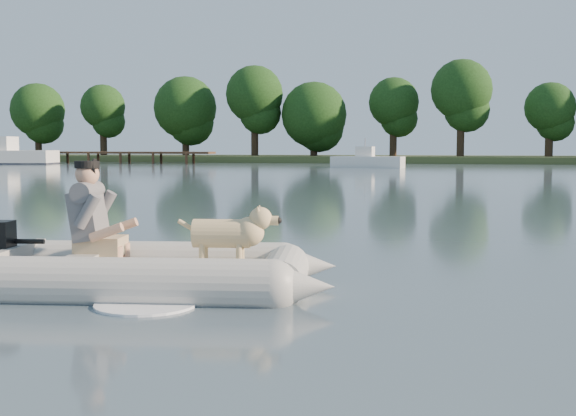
% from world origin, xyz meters
% --- Properties ---
extents(water, '(160.00, 160.00, 0.00)m').
position_xyz_m(water, '(0.00, 0.00, 0.00)').
color(water, slate).
rests_on(water, ground).
extents(shore_bank, '(160.00, 12.00, 0.70)m').
position_xyz_m(shore_bank, '(0.00, 62.00, 0.25)').
color(shore_bank, '#47512D').
rests_on(shore_bank, water).
extents(dock, '(18.00, 2.00, 1.04)m').
position_xyz_m(dock, '(-26.00, 52.00, 0.52)').
color(dock, '#4C331E').
rests_on(dock, water).
extents(treeline, '(94.68, 7.35, 9.27)m').
position_xyz_m(treeline, '(10.46, 61.06, 5.26)').
color(treeline, '#332316').
rests_on(treeline, shore_bank).
extents(dinghy, '(5.32, 3.98, 1.47)m').
position_xyz_m(dinghy, '(-0.70, 0.52, 0.64)').
color(dinghy, '#A9A9A4').
rests_on(dinghy, water).
extents(man, '(0.86, 0.77, 1.15)m').
position_xyz_m(man, '(-1.45, 0.47, 0.83)').
color(man, '#5D5D62').
rests_on(man, dinghy).
extents(dog, '(1.04, 0.49, 0.66)m').
position_xyz_m(dog, '(-0.02, 0.67, 0.55)').
color(dog, tan).
rests_on(dog, dinghy).
extents(cabin_cruiser, '(9.24, 4.41, 2.75)m').
position_xyz_m(cabin_cruiser, '(-34.10, 47.94, 1.16)').
color(cabin_cruiser, white).
rests_on(cabin_cruiser, water).
extents(motorboat, '(5.41, 2.66, 2.20)m').
position_xyz_m(motorboat, '(-2.99, 44.45, 1.00)').
color(motorboat, white).
rests_on(motorboat, water).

